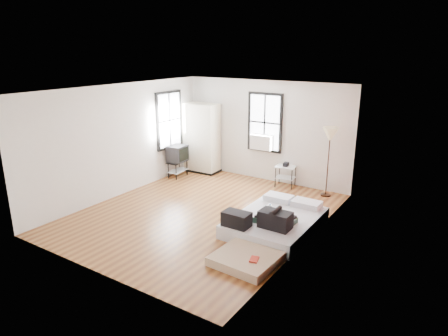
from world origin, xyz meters
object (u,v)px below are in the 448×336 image
Objects in this scene: side_table at (286,170)px; tv_stand at (177,155)px; floor_lamp at (330,138)px; mattress_main at (275,221)px; wardrobe at (202,138)px; mattress_bare at (264,241)px.

tv_stand is (-3.01, -0.90, 0.21)m from side_table.
side_table is at bearing 176.57° from floor_lamp.
mattress_main is 1.03× the size of wardrobe.
wardrobe reaches higher than side_table.
mattress_main is 2.85m from floor_lamp.
side_table is 0.73× the size of tv_stand.
tv_stand is (-3.96, 1.68, 0.48)m from mattress_main.
mattress_bare is (0.19, -0.83, -0.06)m from mattress_main.
floor_lamp is (0.03, 3.34, 1.38)m from mattress_bare.
floor_lamp is 4.34m from tv_stand.
mattress_main is at bearing -26.78° from tv_stand.
tv_stand is at bearing -168.71° from floor_lamp.
mattress_bare is 2.20× the size of tv_stand.
tv_stand is (-0.27, -0.83, -0.37)m from wardrobe.
tv_stand is at bearing -163.29° from side_table.
mattress_main is 2.76m from side_table.
mattress_main is at bearing -69.80° from side_table.
mattress_bare is 3.61m from floor_lamp.
wardrobe is 3.94m from floor_lamp.
side_table is (-0.95, 2.58, 0.27)m from mattress_main.
floor_lamp is at bearing -3.43° from side_table.
wardrobe is (-3.88, 3.34, 0.90)m from mattress_bare.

